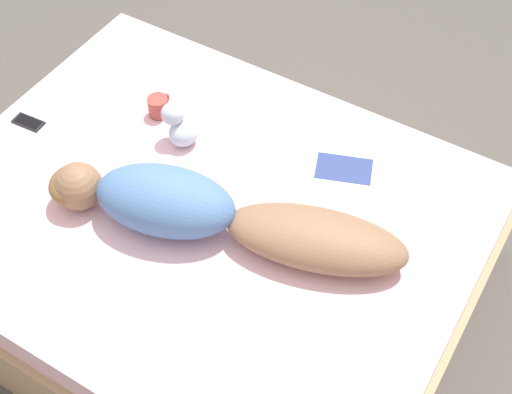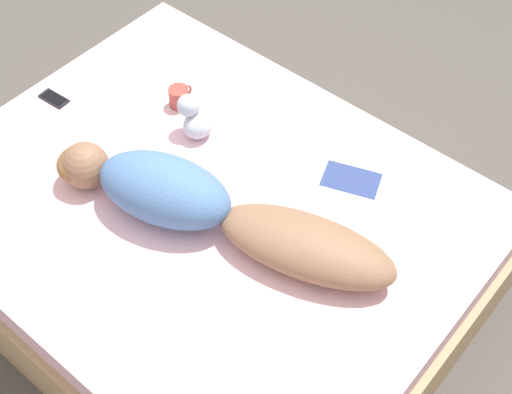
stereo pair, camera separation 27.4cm
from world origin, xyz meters
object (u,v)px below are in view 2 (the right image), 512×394
person (206,207)px  coffee_mug (179,97)px  cell_phone (54,99)px  open_magazine (344,199)px

person → coffee_mug: 0.68m
coffee_mug → cell_phone: bearing=126.9°
person → open_magazine: person is taller
open_magazine → cell_phone: bearing=84.8°
cell_phone → person: bearing=-98.1°
person → cell_phone: 1.00m
person → open_magazine: 0.55m
person → open_magazine: size_ratio=2.63×
coffee_mug → cell_phone: coffee_mug is taller
person → cell_phone: bearing=69.7°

